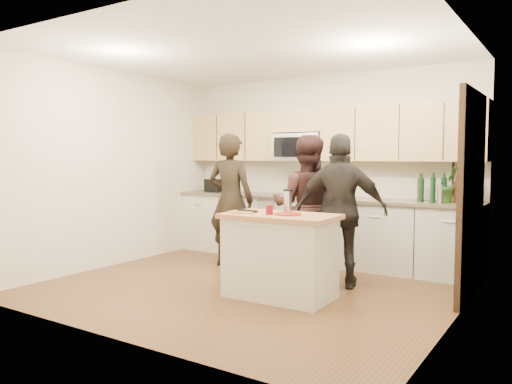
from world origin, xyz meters
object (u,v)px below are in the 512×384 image
Objects in this scene: woman_left at (231,200)px; woman_center at (306,206)px; island at (280,255)px; toaster at (215,185)px; woman_right at (341,211)px.

woman_center is at bearing 173.56° from woman_left.
woman_left is 1.03× the size of woman_center.
island is 3.02m from toaster.
woman_left reaches higher than woman_right.
woman_right is (0.38, 0.74, 0.43)m from island.
island is 0.67× the size of woman_left.
woman_center is (2.09, -0.84, -0.16)m from toaster.
woman_left reaches higher than toaster.
island is 0.94m from woman_right.
island is at bearing 82.49° from woman_center.
toaster is 0.16× the size of woman_right.
island is at bearing 136.23° from woman_left.
woman_center is at bearing -42.98° from woman_right.
toaster is at bearing -50.57° from woman_left.
woman_left is (0.94, -0.87, -0.13)m from toaster.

